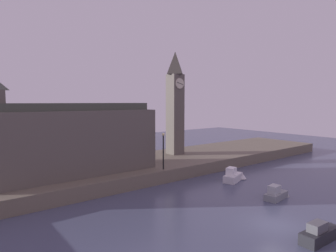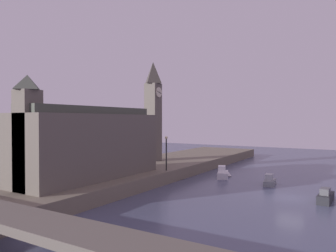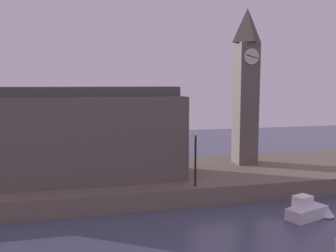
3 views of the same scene
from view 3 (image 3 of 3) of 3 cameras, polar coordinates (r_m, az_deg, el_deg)
far_embankment at (r=34.90m, az=0.85°, el=-8.03°), size 70.00×12.00×1.50m
clock_tower at (r=38.14m, az=11.70°, el=6.20°), size 2.20×2.25×15.24m
parliament_hall at (r=31.92m, az=-13.89°, el=-1.32°), size 17.27×5.48×10.26m
streetlamp at (r=29.34m, az=4.18°, el=-4.08°), size 0.36×0.36×4.28m
boat_ferry_white at (r=29.10m, az=20.68°, el=-11.84°), size 4.00×2.29×1.68m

